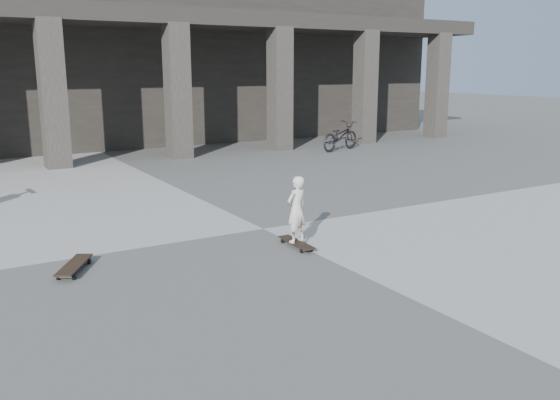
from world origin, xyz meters
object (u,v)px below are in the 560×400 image
skateboard_spare (74,266)px  child (297,209)px  bicycle (340,136)px  longboard (296,243)px

skateboard_spare → child: (3.20, -0.59, 0.52)m
child → bicycle: 11.03m
longboard → skateboard_spare: size_ratio=0.94×
skateboard_spare → child: size_ratio=0.88×
longboard → bicycle: size_ratio=0.47×
skateboard_spare → bicycle: size_ratio=0.50×
longboard → child: 0.53m
longboard → child: child is taller
skateboard_spare → child: bearing=-70.0°
longboard → bicycle: (7.05, 8.48, 0.41)m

